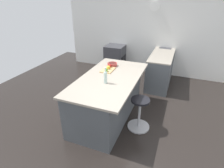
% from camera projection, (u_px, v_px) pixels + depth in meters
% --- Properties ---
extents(ground_plane, '(7.73, 7.73, 0.00)m').
position_uv_depth(ground_plane, '(118.00, 122.00, 3.82)').
color(ground_plane, black).
extents(interior_partition_left, '(0.15, 5.59, 2.93)m').
position_uv_depth(interior_partition_left, '(151.00, 27.00, 5.62)').
color(interior_partition_left, silver).
rests_on(interior_partition_left, ground_plane).
extents(sink_cabinet, '(2.47, 0.60, 1.18)m').
position_uv_depth(sink_cabinet, '(163.00, 64.00, 5.62)').
color(sink_cabinet, '#4C5156').
rests_on(sink_cabinet, ground_plane).
extents(oven_range, '(0.60, 0.61, 0.87)m').
position_uv_depth(oven_range, '(115.00, 58.00, 6.14)').
color(oven_range, '#38383D').
rests_on(oven_range, ground_plane).
extents(kitchen_island, '(2.11, 1.11, 0.92)m').
position_uv_depth(kitchen_island, '(108.00, 97.00, 3.84)').
color(kitchen_island, '#4C5156').
rests_on(kitchen_island, ground_plane).
extents(stool_by_window, '(0.44, 0.44, 0.66)m').
position_uv_depth(stool_by_window, '(139.00, 114.00, 3.54)').
color(stool_by_window, '#B7B7BC').
rests_on(stool_by_window, ground_plane).
extents(cutting_board, '(0.36, 0.24, 0.02)m').
position_uv_depth(cutting_board, '(108.00, 70.00, 3.94)').
color(cutting_board, tan).
rests_on(cutting_board, kitchen_island).
extents(apple_yellow, '(0.08, 0.08, 0.08)m').
position_uv_depth(apple_yellow, '(108.00, 67.00, 3.95)').
color(apple_yellow, gold).
rests_on(apple_yellow, cutting_board).
extents(apple_green, '(0.08, 0.08, 0.08)m').
position_uv_depth(apple_green, '(106.00, 70.00, 3.81)').
color(apple_green, '#609E2D').
rests_on(apple_green, cutting_board).
extents(apple_red, '(0.08, 0.08, 0.08)m').
position_uv_depth(apple_red, '(110.00, 66.00, 4.03)').
color(apple_red, red).
rests_on(apple_red, cutting_board).
extents(water_bottle, '(0.06, 0.06, 0.31)m').
position_uv_depth(water_bottle, '(105.00, 77.00, 3.34)').
color(water_bottle, silver).
rests_on(water_bottle, kitchen_island).
extents(fruit_bowl, '(0.22, 0.22, 0.07)m').
position_uv_depth(fruit_bowl, '(112.00, 64.00, 4.17)').
color(fruit_bowl, '#993833').
rests_on(fruit_bowl, kitchen_island).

